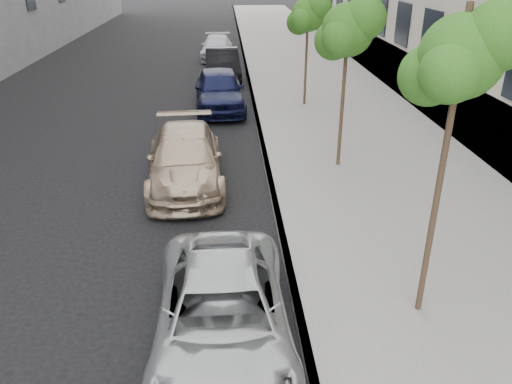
{
  "coord_description": "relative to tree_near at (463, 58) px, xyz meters",
  "views": [
    {
      "loc": [
        0.04,
        -5.12,
        5.54
      ],
      "look_at": [
        0.56,
        3.4,
        1.5
      ],
      "focal_mm": 35.0,
      "sensor_mm": 36.0,
      "label": 1
    }
  ],
  "objects": [
    {
      "name": "curb",
      "position": [
        -2.05,
        22.5,
        -4.24
      ],
      "size": [
        0.15,
        72.0,
        0.14
      ],
      "primitive_type": "cube",
      "color": "#9E9B93",
      "rests_on": "ground"
    },
    {
      "name": "tree_near",
      "position": [
        0.0,
        0.0,
        0.0
      ],
      "size": [
        1.55,
        1.35,
        4.95
      ],
      "color": "#38281C",
      "rests_on": "sidewalk"
    },
    {
      "name": "sedan_rear",
      "position": [
        -3.64,
        23.93,
        -3.66
      ],
      "size": [
        1.9,
        4.51,
        1.3
      ],
      "primitive_type": "imported",
      "rotation": [
        0.0,
        0.0,
        -0.02
      ],
      "color": "#B1B3BA",
      "rests_on": "ground"
    },
    {
      "name": "sidewalk",
      "position": [
        1.07,
        22.5,
        -4.24
      ],
      "size": [
        6.4,
        72.0,
        0.14
      ],
      "primitive_type": "cube",
      "color": "gray",
      "rests_on": "ground"
    },
    {
      "name": "tree_far",
      "position": [
        0.0,
        13.0,
        -0.74
      ],
      "size": [
        1.63,
        1.43,
        4.23
      ],
      "color": "#38281C",
      "rests_on": "sidewalk"
    },
    {
      "name": "sedan_blue",
      "position": [
        -3.44,
        12.92,
        -3.52
      ],
      "size": [
        2.11,
        4.74,
        1.58
      ],
      "primitive_type": "imported",
      "rotation": [
        0.0,
        0.0,
        0.05
      ],
      "color": "black",
      "rests_on": "ground"
    },
    {
      "name": "sedan_black",
      "position": [
        -3.33,
        18.12,
        -3.56
      ],
      "size": [
        1.81,
        4.61,
        1.49
      ],
      "primitive_type": "imported",
      "rotation": [
        0.0,
        0.0,
        0.05
      ],
      "color": "black",
      "rests_on": "ground"
    },
    {
      "name": "tree_mid",
      "position": [
        0.0,
        6.5,
        -0.46
      ],
      "size": [
        1.71,
        1.51,
        4.55
      ],
      "color": "#38281C",
      "rests_on": "sidewalk"
    },
    {
      "name": "minivan",
      "position": [
        -3.33,
        -0.57,
        -3.69
      ],
      "size": [
        2.13,
        4.49,
        1.24
      ],
      "primitive_type": "imported",
      "rotation": [
        0.0,
        0.0,
        0.02
      ],
      "color": "#B5B8BA",
      "rests_on": "ground"
    },
    {
      "name": "suv",
      "position": [
        -4.32,
        5.8,
        -3.62
      ],
      "size": [
        2.23,
        4.87,
        1.38
      ],
      "primitive_type": "imported",
      "rotation": [
        0.0,
        0.0,
        0.06
      ],
      "color": "tan",
      "rests_on": "ground"
    }
  ]
}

